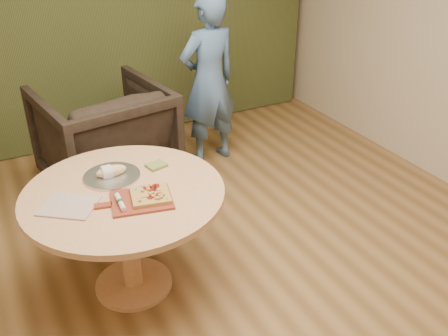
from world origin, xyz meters
name	(u,v)px	position (x,y,z in m)	size (l,w,h in m)	color
room_shell	(235,105)	(0.00, 0.00, 1.40)	(5.04, 6.04, 2.84)	olive
curtain	(87,3)	(0.00, 2.90, 1.40)	(4.80, 0.14, 2.78)	#343C1B
pedestal_table	(126,210)	(-0.47, 0.53, 0.61)	(1.23, 1.23, 0.75)	tan
pizza_paddle	(140,200)	(-0.42, 0.37, 0.76)	(0.47, 0.35, 0.01)	maroon
flatbread_pizza	(151,195)	(-0.35, 0.36, 0.78)	(0.26, 0.26, 0.04)	tan
cutlery_roll	(120,202)	(-0.54, 0.37, 0.78)	(0.04, 0.20, 0.03)	silver
newspaper	(69,206)	(-0.80, 0.51, 0.76)	(0.30, 0.25, 0.01)	silver
serving_tray	(112,176)	(-0.48, 0.72, 0.76)	(0.36, 0.36, 0.02)	silver
bread_roll	(110,171)	(-0.49, 0.72, 0.79)	(0.19, 0.09, 0.09)	#E2BF8A
green_packet	(156,165)	(-0.19, 0.71, 0.76)	(0.12, 0.10, 0.02)	#5C662E
armchair	(104,133)	(-0.22, 1.90, 0.51)	(1.00, 0.94, 1.03)	black
person_standing	(209,81)	(0.80, 1.93, 0.80)	(0.59, 0.39, 1.61)	#4B6E9C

